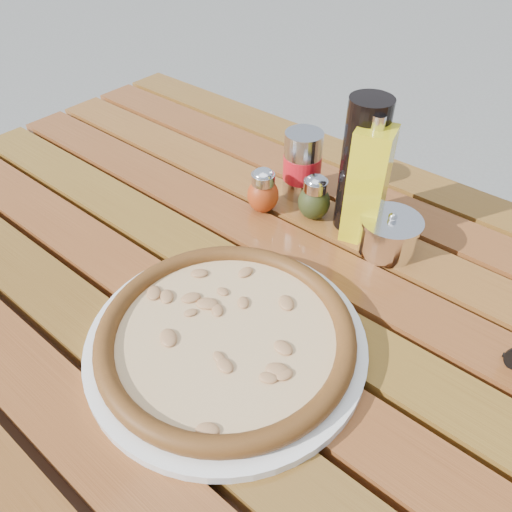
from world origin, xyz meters
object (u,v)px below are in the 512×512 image
Objects in this scene: pizza at (226,334)px; pepper_shaker at (263,191)px; dark_bottle at (361,166)px; parmesan_tin at (389,234)px; plate at (227,342)px; oregano_shaker at (314,198)px; table at (248,312)px; soda_can at (302,165)px; olive_oil_cruet at (367,185)px.

pepper_shaker is at bearing 120.31° from pizza.
parmesan_tin is at bearing -18.14° from dark_bottle.
plate is at bearing 0.00° from pizza.
dark_bottle is (0.06, 0.03, 0.07)m from oregano_shaker.
plate is (0.06, -0.11, 0.08)m from table.
table is 3.94× the size of pizza.
dark_bottle is (0.05, 0.22, 0.19)m from table.
parmesan_tin is (0.06, 0.30, 0.01)m from pizza.
table is 0.28m from soda_can.
parmesan_tin is (0.22, 0.04, -0.01)m from pepper_shaker.
soda_can is at bearing 76.35° from pepper_shaker.
olive_oil_cruet reaches higher than parmesan_tin.
oregano_shaker reaches higher than pizza.
oregano_shaker is at bearing -174.91° from olive_oil_cruet.
soda_can reaches higher than plate.
soda_can is at bearing 142.88° from oregano_shaker.
pizza is at bearing -87.87° from dark_bottle.
pizza is 1.69× the size of olive_oil_cruet.
soda_can is (-0.13, 0.35, 0.05)m from plate.
table is 11.69× the size of parmesan_tin.
parmesan_tin is at bearing -11.83° from soda_can.
pizza is at bearing -59.69° from pepper_shaker.
olive_oil_cruet is (0.01, 0.31, 0.09)m from plate.
pepper_shaker is 0.68× the size of parmesan_tin.
plate is at bearing -87.87° from dark_bottle.
table is 0.22m from oregano_shaker.
dark_bottle is at bearing 92.13° from pizza.
oregano_shaker is at bearing 103.86° from pizza.
pizza is 1.61× the size of dark_bottle.
oregano_shaker is (-0.07, 0.30, 0.02)m from pizza.
table is 11.67× the size of soda_can.
dark_bottle is at bearing 92.13° from plate.
soda_can is (-0.12, 0.02, -0.05)m from dark_bottle.
olive_oil_cruet is at bearing 87.70° from pizza.
plate is at bearing -59.69° from pepper_shaker.
dark_bottle reaches higher than oregano_shaker.
dark_bottle is 1.05× the size of olive_oil_cruet.
table is at bearing -72.93° from soda_can.
pepper_shaker reaches higher than plate.
pizza reaches higher than table.
soda_can is (-0.06, 0.04, 0.02)m from oregano_shaker.
soda_can is 0.15m from olive_oil_cruet.
olive_oil_cruet is (0.15, -0.04, 0.04)m from soda_can.
pepper_shaker is 0.68× the size of soda_can.
plate is 0.02m from pizza.
dark_bottle reaches higher than plate.
soda_can is at bearing 168.17° from parmesan_tin.
olive_oil_cruet is at bearing 174.75° from parmesan_tin.
soda_can is (-0.07, 0.23, 0.13)m from table.
pepper_shaker is 0.09m from soda_can.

